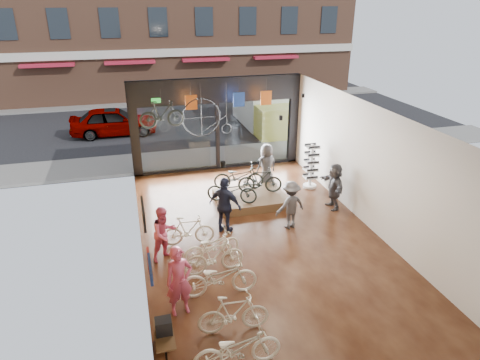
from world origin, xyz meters
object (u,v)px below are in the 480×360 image
object	(u,v)px
street_car	(114,121)
display_bike_left	(232,190)
box_truck	(265,108)
customer_2	(225,206)
customer_3	(290,205)
floor_bike_3	(214,257)
floor_bike_4	(212,246)
display_platform	(251,199)
floor_bike_5	(189,230)
customer_1	(164,234)
display_bike_mid	(260,180)
hung_bike	(162,114)
floor_bike_1	(233,313)
display_bike_right	(239,177)
customer_4	(266,166)
customer_5	(334,186)
sunglasses_rack	(311,166)
penny_farthing	(209,118)
floor_bike_0	(237,348)
customer_0	(179,281)

from	to	relation	value
street_car	display_bike_left	xyz separation A→B (m)	(3.86, -9.98, 0.00)
box_truck	customer_2	world-z (taller)	box_truck
box_truck	customer_3	size ratio (longest dim) A/B	3.90
floor_bike_3	box_truck	bearing A→B (deg)	-27.97
floor_bike_4	display_platform	bearing A→B (deg)	-45.09
floor_bike_5	customer_1	bearing A→B (deg)	132.87
street_car	display_bike_mid	distance (m)	10.71
display_platform	hung_bike	size ratio (longest dim) A/B	1.52
street_car	floor_bike_5	size ratio (longest dim) A/B	2.89
floor_bike_3	display_platform	size ratio (longest dim) A/B	0.67
floor_bike_1	display_bike_right	xyz separation A→B (m)	(1.87, 6.59, 0.30)
customer_4	customer_5	size ratio (longest dim) A/B	1.06
display_bike_mid	box_truck	bearing A→B (deg)	-5.26
street_car	display_bike_mid	xyz separation A→B (m)	(5.00, -9.47, 0.02)
sunglasses_rack	penny_farthing	world-z (taller)	penny_farthing
customer_3	floor_bike_0	bearing A→B (deg)	45.19
display_platform	customer_0	distance (m)	5.99
customer_1	floor_bike_4	bearing A→B (deg)	-45.11
floor_bike_0	display_bike_mid	size ratio (longest dim) A/B	1.14
box_truck	sunglasses_rack	distance (m)	7.93
display_bike_right	penny_farthing	bearing A→B (deg)	32.84
display_platform	sunglasses_rack	bearing A→B (deg)	15.79
customer_3	customer_5	bearing A→B (deg)	-168.46
floor_bike_0	customer_2	xyz separation A→B (m)	(0.98, 5.18, 0.44)
penny_farthing	display_platform	bearing A→B (deg)	-69.07
penny_farthing	floor_bike_4	bearing A→B (deg)	-101.19
floor_bike_3	customer_3	size ratio (longest dim) A/B	1.04
box_truck	display_bike_mid	bearing A→B (deg)	-109.17
customer_3	floor_bike_5	bearing A→B (deg)	-10.38
floor_bike_3	sunglasses_rack	bearing A→B (deg)	-50.54
display_bike_left	display_bike_mid	xyz separation A→B (m)	(1.14, 0.50, 0.02)
display_bike_left	display_bike_right	bearing A→B (deg)	-1.16
street_car	sunglasses_rack	bearing A→B (deg)	-141.03
customer_3	hung_bike	size ratio (longest dim) A/B	0.99
display_bike_left	penny_farthing	xyz separation A→B (m)	(-0.16, 2.80, 1.75)
floor_bike_4	penny_farthing	distance (m)	6.01
floor_bike_0	display_bike_mid	world-z (taller)	display_bike_mid
floor_bike_5	floor_bike_1	bearing A→B (deg)	-169.56
floor_bike_4	customer_0	size ratio (longest dim) A/B	0.95
floor_bike_3	customer_1	distance (m)	1.56
customer_1	penny_farthing	bearing A→B (deg)	36.85
floor_bike_4	customer_3	distance (m)	2.95
customer_5	street_car	bearing A→B (deg)	-143.99
display_platform	floor_bike_4	bearing A→B (deg)	-123.16
box_truck	floor_bike_5	distance (m)	12.28
floor_bike_3	display_platform	xyz separation A→B (m)	(2.10, 3.73, -0.33)
customer_2	floor_bike_0	bearing A→B (deg)	119.66
floor_bike_5	display_platform	world-z (taller)	floor_bike_5
customer_4	customer_2	bearing A→B (deg)	37.12
customer_5	display_bike_left	bearing A→B (deg)	-100.17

